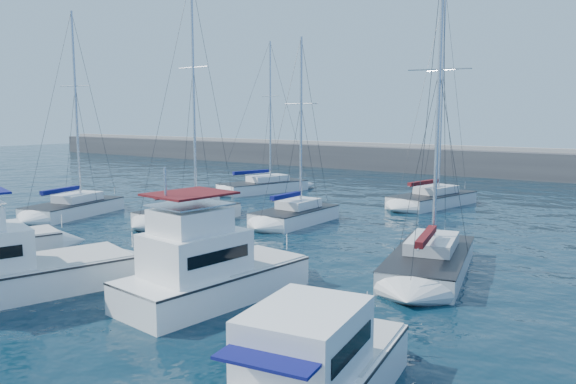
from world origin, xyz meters
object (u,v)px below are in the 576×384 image
Objects in this scene: motor_yacht_stbd_outer at (314,376)px; sailboat_mid_a at (74,208)px; sailboat_back_a at (264,186)px; sailboat_mid_b at (189,213)px; sailboat_mid_d at (430,261)px; sailboat_back_b at (433,199)px; motor_yacht_stbd_inner at (208,272)px; sailboat_mid_c at (295,215)px.

sailboat_mid_a is at bearing 147.02° from motor_yacht_stbd_outer.
motor_yacht_stbd_outer is at bearing -33.48° from sailboat_back_a.
sailboat_mid_b is at bearing 132.94° from motor_yacht_stbd_outer.
sailboat_mid_b is at bearing 159.43° from sailboat_mid_d.
motor_yacht_stbd_inner is at bearing -74.46° from sailboat_back_b.
sailboat_mid_a is (-28.52, 12.71, -0.41)m from motor_yacht_stbd_outer.
motor_yacht_stbd_outer is (7.80, -4.57, -0.19)m from motor_yacht_stbd_inner.
sailboat_mid_b is 1.16× the size of sailboat_back_a.
sailboat_mid_b reaches higher than sailboat_mid_a.
sailboat_mid_a is 27.01m from sailboat_back_b.
sailboat_back_a reaches higher than motor_yacht_stbd_inner.
motor_yacht_stbd_outer is 23.97m from sailboat_mid_c.
sailboat_back_b is (11.01, 15.74, -0.01)m from sailboat_mid_b.
sailboat_mid_b reaches higher than motor_yacht_stbd_inner.
sailboat_mid_a is at bearing 168.76° from sailboat_mid_d.
sailboat_mid_c is at bearing -98.99° from sailboat_back_b.
sailboat_mid_a is 17.87m from sailboat_back_a.
sailboat_back_b is at bearing 68.66° from sailboat_mid_c.
sailboat_mid_a reaches higher than motor_yacht_stbd_inner.
sailboat_mid_d is (-2.31, 13.35, -0.43)m from motor_yacht_stbd_outer.
motor_yacht_stbd_outer is 0.48× the size of sailboat_mid_a.
sailboat_mid_a is 1.00× the size of sailboat_mid_d.
sailboat_mid_b is (8.32, 3.13, 0.03)m from sailboat_mid_a.
sailboat_back_a reaches higher than sailboat_mid_c.
sailboat_mid_a is 1.04× the size of sailboat_back_a.
sailboat_mid_d is at bearing -19.73° from sailboat_back_a.
sailboat_back_a is (-25.01, 30.24, -0.43)m from motor_yacht_stbd_outer.
motor_yacht_stbd_inner is 27.05m from sailboat_back_b.
motor_yacht_stbd_inner is 10.37m from sailboat_mid_d.
motor_yacht_stbd_outer is 0.48× the size of sailboat_mid_d.
sailboat_back_a is at bearing 130.72° from sailboat_mid_d.
sailboat_mid_b reaches higher than sailboat_back_a.
sailboat_mid_a is at bearing -123.10° from sailboat_back_b.
sailboat_mid_b is (-12.40, 11.27, -0.58)m from motor_yacht_stbd_inner.
sailboat_back_b is at bearing 21.79° from sailboat_back_a.
motor_yacht_stbd_outer is 13.55m from sailboat_mid_d.
sailboat_mid_c is (-6.18, 14.90, -0.62)m from motor_yacht_stbd_inner.
sailboat_mid_b is 18.06m from sailboat_mid_d.
motor_yacht_stbd_outer is at bearing -24.23° from motor_yacht_stbd_inner.
sailboat_back_b reaches higher than sailboat_mid_c.
sailboat_back_a is (-11.03, 10.76, -0.00)m from sailboat_mid_c.
motor_yacht_stbd_outer is at bearing -92.82° from sailboat_mid_d.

